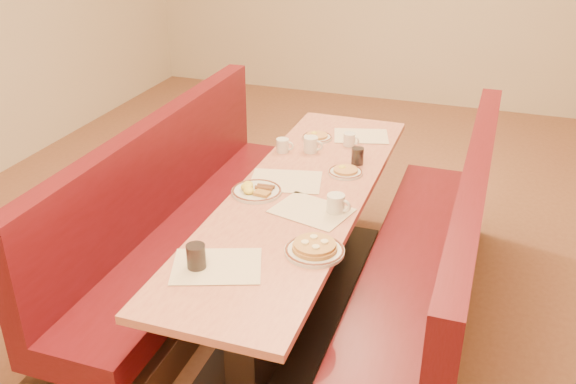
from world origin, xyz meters
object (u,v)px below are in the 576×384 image
(eggs_plate, at_px, (256,190))
(coffee_mug_d, at_px, (311,144))
(diner_table, at_px, (299,253))
(pancake_plate, at_px, (315,249))
(soda_tumbler_near, at_px, (196,257))
(coffee_mug_a, at_px, (336,204))
(coffee_mug_c, at_px, (350,139))
(booth_left, at_px, (183,233))
(soda_tumbler_mid, at_px, (358,156))
(booth_right, at_px, (430,279))
(coffee_mug_b, at_px, (283,145))

(eggs_plate, height_order, coffee_mug_d, coffee_mug_d)
(diner_table, relative_size, pancake_plate, 9.11)
(pancake_plate, relative_size, soda_tumbler_near, 2.37)
(coffee_mug_a, height_order, coffee_mug_c, coffee_mug_a)
(coffee_mug_d, bearing_deg, booth_left, -131.57)
(diner_table, relative_size, coffee_mug_d, 19.82)
(booth_left, xyz_separation_m, pancake_plate, (0.98, -0.55, 0.41))
(coffee_mug_c, bearing_deg, soda_tumbler_mid, -53.97)
(soda_tumbler_near, bearing_deg, booth_left, 122.47)
(coffee_mug_a, height_order, soda_tumbler_near, soda_tumbler_near)
(diner_table, distance_m, soda_tumbler_mid, 0.67)
(pancake_plate, distance_m, coffee_mug_d, 1.17)
(booth_right, distance_m, pancake_plate, 0.84)
(pancake_plate, distance_m, soda_tumbler_mid, 1.03)
(diner_table, bearing_deg, soda_tumbler_near, -103.31)
(booth_left, xyz_separation_m, coffee_mug_c, (0.82, 0.74, 0.43))
(coffee_mug_b, relative_size, soda_tumbler_mid, 1.10)
(eggs_plate, relative_size, coffee_mug_c, 2.53)
(coffee_mug_b, relative_size, coffee_mug_d, 0.88)
(booth_left, height_order, coffee_mug_d, booth_left)
(diner_table, height_order, booth_right, booth_right)
(coffee_mug_c, bearing_deg, coffee_mug_b, -134.59)
(diner_table, bearing_deg, soda_tumbler_mid, 67.54)
(coffee_mug_c, bearing_deg, coffee_mug_d, -125.85)
(diner_table, bearing_deg, coffee_mug_c, 83.32)
(pancake_plate, distance_m, coffee_mug_b, 1.18)
(soda_tumbler_near, bearing_deg, soda_tumbler_mid, 73.24)
(coffee_mug_c, bearing_deg, soda_tumbler_near, -87.52)
(coffee_mug_d, relative_size, soda_tumbler_near, 1.09)
(eggs_plate, bearing_deg, booth_left, 171.37)
(pancake_plate, relative_size, coffee_mug_a, 2.12)
(eggs_plate, bearing_deg, coffee_mug_c, 69.21)
(diner_table, height_order, booth_left, booth_left)
(coffee_mug_d, distance_m, soda_tumbler_mid, 0.32)
(soda_tumbler_near, bearing_deg, pancake_plate, 32.71)
(booth_left, xyz_separation_m, eggs_plate, (0.51, -0.08, 0.40))
(pancake_plate, bearing_deg, booth_right, 48.81)
(soda_tumbler_mid, bearing_deg, coffee_mug_a, -86.12)
(booth_left, relative_size, coffee_mug_a, 19.30)
(pancake_plate, relative_size, coffee_mug_d, 2.18)
(coffee_mug_b, height_order, coffee_mug_d, coffee_mug_d)
(coffee_mug_c, bearing_deg, pancake_plate, -70.07)
(booth_right, bearing_deg, diner_table, 180.00)
(diner_table, distance_m, coffee_mug_d, 0.72)
(diner_table, xyz_separation_m, coffee_mug_c, (0.09, 0.74, 0.42))
(diner_table, xyz_separation_m, eggs_plate, (-0.22, -0.08, 0.39))
(booth_right, xyz_separation_m, pancake_plate, (-0.48, -0.55, 0.41))
(eggs_plate, bearing_deg, coffee_mug_b, 95.11)
(soda_tumbler_near, height_order, soda_tumbler_mid, soda_tumbler_near)
(booth_right, bearing_deg, booth_left, 180.00)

